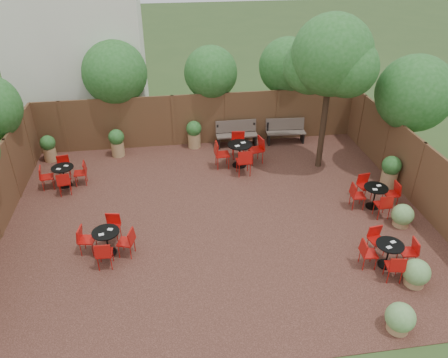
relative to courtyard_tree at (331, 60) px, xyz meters
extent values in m
plane|color=#354F23|center=(-3.90, -2.55, -3.74)|extent=(80.00, 80.00, 0.00)
cube|color=#381E16|center=(-3.90, -2.55, -3.73)|extent=(12.00, 10.00, 0.02)
cube|color=#4E351D|center=(-3.90, 2.45, -2.74)|extent=(12.00, 0.08, 2.00)
cube|color=#4E351D|center=(2.10, -2.55, -2.74)|extent=(0.08, 10.00, 2.00)
cube|color=silver|center=(-8.40, 5.45, 0.26)|extent=(5.00, 4.00, 8.00)
sphere|color=#215B1D|center=(-6.90, 3.15, -1.04)|extent=(2.35, 2.35, 2.35)
sphere|color=#215B1D|center=(-3.40, 3.05, -1.14)|extent=(1.99, 1.99, 1.99)
sphere|color=#215B1D|center=(-0.40, 3.25, -1.08)|extent=(2.20, 2.20, 2.20)
sphere|color=#215B1D|center=(2.70, -0.55, -1.01)|extent=(2.45, 2.45, 2.45)
cylinder|color=black|center=(0.01, 0.01, -1.68)|extent=(0.24, 0.24, 4.09)
sphere|color=#215B1D|center=(0.01, 0.01, 0.16)|extent=(2.53, 2.53, 2.53)
sphere|color=#215B1D|center=(-0.49, 0.41, -0.29)|extent=(1.77, 1.77, 1.77)
sphere|color=#215B1D|center=(0.41, -0.39, -0.12)|extent=(1.85, 1.85, 1.85)
cube|color=brown|center=(-2.57, 2.00, -3.28)|extent=(1.56, 0.47, 0.05)
cube|color=brown|center=(-2.57, 2.21, -2.99)|extent=(1.56, 0.12, 0.47)
cube|color=black|center=(-3.27, 2.00, -3.51)|extent=(0.06, 0.47, 0.42)
cube|color=black|center=(-1.86, 2.00, -3.51)|extent=(0.06, 0.47, 0.42)
cube|color=brown|center=(-0.64, 2.00, -3.29)|extent=(1.53, 0.56, 0.05)
cube|color=brown|center=(-0.64, 2.20, -3.02)|extent=(1.50, 0.22, 0.45)
cube|color=black|center=(-1.32, 2.00, -3.52)|extent=(0.09, 0.45, 0.40)
cube|color=black|center=(0.04, 2.00, -3.52)|extent=(0.09, 0.45, 0.40)
cylinder|color=black|center=(0.78, -2.70, -3.71)|extent=(0.41, 0.41, 0.03)
cylinder|color=black|center=(0.78, -2.70, -3.38)|extent=(0.05, 0.05, 0.65)
cylinder|color=black|center=(0.78, -2.70, -3.05)|extent=(0.70, 0.70, 0.03)
cube|color=white|center=(0.89, -2.62, -3.02)|extent=(0.13, 0.10, 0.01)
cube|color=white|center=(0.69, -2.81, -3.02)|extent=(0.13, 0.10, 0.01)
cylinder|color=black|center=(-0.03, -5.18, -3.71)|extent=(0.39, 0.39, 0.03)
cylinder|color=black|center=(-0.03, -5.18, -3.39)|extent=(0.04, 0.04, 0.62)
cylinder|color=black|center=(-0.03, -5.18, -3.07)|extent=(0.67, 0.67, 0.03)
cube|color=white|center=(0.08, -5.11, -3.05)|extent=(0.13, 0.09, 0.01)
cube|color=white|center=(-0.12, -5.29, -3.05)|extent=(0.13, 0.09, 0.01)
cylinder|color=black|center=(-6.92, -3.69, -3.71)|extent=(0.40, 0.40, 0.03)
cylinder|color=black|center=(-6.92, -3.69, -3.38)|extent=(0.05, 0.05, 0.64)
cylinder|color=black|center=(-6.92, -3.69, -3.05)|extent=(0.70, 0.70, 0.03)
cube|color=white|center=(-6.81, -3.62, -3.03)|extent=(0.14, 0.11, 0.01)
cube|color=white|center=(-7.01, -3.80, -3.03)|extent=(0.14, 0.11, 0.01)
cylinder|color=black|center=(-2.74, 0.43, -3.70)|extent=(0.49, 0.49, 0.03)
cylinder|color=black|center=(-2.74, 0.43, -3.31)|extent=(0.06, 0.06, 0.78)
cylinder|color=black|center=(-2.74, 0.43, -2.90)|extent=(0.85, 0.85, 0.03)
cube|color=white|center=(-2.60, 0.52, -2.88)|extent=(0.16, 0.12, 0.02)
cube|color=white|center=(-2.85, 0.30, -2.88)|extent=(0.16, 0.12, 0.02)
cylinder|color=black|center=(-8.58, -0.09, -3.71)|extent=(0.41, 0.41, 0.03)
cylinder|color=black|center=(-8.58, -0.09, -3.38)|extent=(0.05, 0.05, 0.65)
cylinder|color=black|center=(-8.58, -0.09, -3.05)|extent=(0.70, 0.70, 0.03)
cube|color=white|center=(-8.47, -0.01, -3.03)|extent=(0.15, 0.12, 0.01)
cube|color=white|center=(-8.67, -0.20, -3.03)|extent=(0.15, 0.12, 0.01)
cylinder|color=#A27D51|center=(-7.01, 1.84, -3.45)|extent=(0.47, 0.47, 0.54)
sphere|color=#215B1D|center=(-7.01, 1.84, -2.98)|extent=(0.56, 0.56, 0.56)
cylinder|color=#A27D51|center=(-4.18, 2.15, -3.45)|extent=(0.48, 0.48, 0.54)
sphere|color=#215B1D|center=(-4.18, 2.15, -2.96)|extent=(0.57, 0.57, 0.57)
cylinder|color=#A27D51|center=(-9.39, 1.80, -3.47)|extent=(0.44, 0.44, 0.50)
sphere|color=#215B1D|center=(-9.39, 1.80, -3.02)|extent=(0.53, 0.53, 0.53)
cylinder|color=#A27D51|center=(1.75, -1.70, -3.43)|extent=(0.50, 0.50, 0.58)
sphere|color=#215B1D|center=(1.75, -1.70, -2.92)|extent=(0.60, 0.60, 0.60)
cylinder|color=#A27D51|center=(0.33, -5.89, -3.62)|extent=(0.46, 0.46, 0.21)
sphere|color=#62954D|center=(0.33, -5.89, -3.35)|extent=(0.63, 0.63, 0.63)
cylinder|color=#A27D51|center=(-0.71, -7.09, -3.62)|extent=(0.45, 0.45, 0.21)
sphere|color=#62954D|center=(-0.71, -7.09, -3.36)|extent=(0.62, 0.62, 0.62)
cylinder|color=#A27D51|center=(1.17, -3.67, -3.62)|extent=(0.45, 0.45, 0.20)
sphere|color=#62954D|center=(1.17, -3.67, -3.37)|extent=(0.61, 0.61, 0.61)
camera|label=1|loc=(-5.22, -12.67, 3.64)|focal=34.52mm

